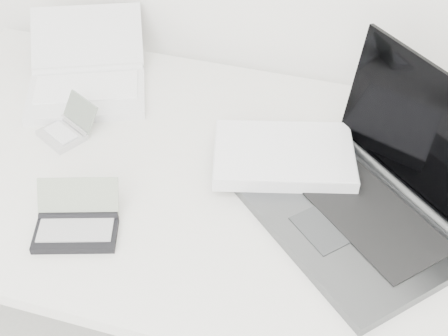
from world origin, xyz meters
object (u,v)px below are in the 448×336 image
(desk, at_px, (243,195))
(laptop_large, at_px, (343,183))
(netbook_open_white, at_px, (87,78))
(palmtop_charcoal, at_px, (76,224))

(desk, height_order, laptop_large, laptop_large)
(laptop_large, bearing_deg, desk, -137.40)
(netbook_open_white, xyz_separation_m, palmtop_charcoal, (0.19, -0.43, -0.01))
(laptop_large, distance_m, netbook_open_white, 0.69)
(palmtop_charcoal, bearing_deg, netbook_open_white, 95.86)
(desk, distance_m, laptop_large, 0.22)
(palmtop_charcoal, bearing_deg, laptop_large, 8.26)
(laptop_large, distance_m, palmtop_charcoal, 0.52)
(laptop_large, height_order, netbook_open_white, laptop_large)
(netbook_open_white, bearing_deg, desk, -47.34)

